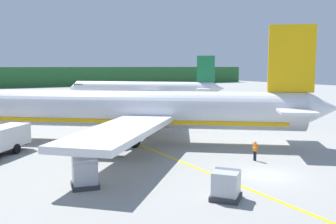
{
  "coord_description": "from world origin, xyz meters",
  "views": [
    {
      "loc": [
        -19.79,
        -19.67,
        7.93
      ],
      "look_at": [
        -1.82,
        11.12,
        3.62
      ],
      "focal_mm": 40.54,
      "sensor_mm": 36.0,
      "label": 1
    }
  ],
  "objects": [
    {
      "name": "distant_treeline",
      "position": [
        0.0,
        131.26,
        3.81
      ],
      "size": [
        216.0,
        6.0,
        7.62
      ],
      "primitive_type": "cube",
      "color": "#28602D",
      "rests_on": "ground"
    },
    {
      "name": "airliner_foreground",
      "position": [
        -3.39,
        16.02,
        3.39
      ],
      "size": [
        34.81,
        29.86,
        11.9
      ],
      "color": "white",
      "rests_on": "ground"
    },
    {
      "name": "airliner_mid_apron",
      "position": [
        17.58,
        54.81,
        2.89
      ],
      "size": [
        27.98,
        26.84,
        10.14
      ],
      "color": "white",
      "rests_on": "ground"
    },
    {
      "name": "ground",
      "position": [
        0.0,
        48.0,
        -0.1
      ],
      "size": [
        240.0,
        320.0,
        0.2
      ],
      "primitive_type": "cube",
      "color": "#999993"
    },
    {
      "name": "cargo_container_near",
      "position": [
        -12.33,
        3.94,
        1.01
      ],
      "size": [
        2.04,
        2.04,
        2.12
      ],
      "color": "#333338",
      "rests_on": "ground"
    },
    {
      "name": "apron_guide_line",
      "position": [
        -3.28,
        11.38,
        0.01
      ],
      "size": [
        0.3,
        60.0,
        0.01
      ],
      "primitive_type": "cube",
      "color": "yellow",
      "rests_on": "ground"
    },
    {
      "name": "crew_loader_left",
      "position": [
        2.31,
        3.63,
        0.99
      ],
      "size": [
        0.27,
        0.63,
        1.68
      ],
      "color": "#191E33",
      "rests_on": "ground"
    },
    {
      "name": "cargo_container_mid",
      "position": [
        -5.71,
        -2.46,
        0.86
      ],
      "size": [
        2.41,
        2.41,
        1.84
      ],
      "color": "#333338",
      "rests_on": "ground"
    },
    {
      "name": "crew_marshaller",
      "position": [
        -13.24,
        20.24,
        1.0
      ],
      "size": [
        0.3,
        0.62,
        1.69
      ],
      "color": "#191E33",
      "rests_on": "ground"
    }
  ]
}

